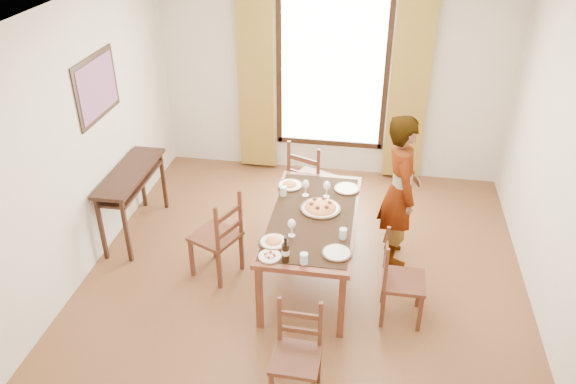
% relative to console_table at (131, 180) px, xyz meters
% --- Properties ---
extents(ground, '(5.00, 5.00, 0.00)m').
position_rel_console_table_xyz_m(ground, '(2.03, -0.60, -0.68)').
color(ground, '#482216').
rests_on(ground, ground).
extents(room_shell, '(4.60, 5.10, 2.74)m').
position_rel_console_table_xyz_m(room_shell, '(2.03, -0.47, 0.86)').
color(room_shell, beige).
rests_on(room_shell, ground).
extents(console_table, '(0.38, 1.20, 0.80)m').
position_rel_console_table_xyz_m(console_table, '(0.00, 0.00, 0.00)').
color(console_table, black).
rests_on(console_table, ground).
extents(dining_table, '(0.86, 1.72, 0.76)m').
position_rel_console_table_xyz_m(dining_table, '(2.10, -0.49, 0.00)').
color(dining_table, brown).
rests_on(dining_table, ground).
extents(chair_west, '(0.56, 0.56, 0.96)m').
position_rel_console_table_xyz_m(chair_west, '(1.15, -0.59, -0.24)').
color(chair_west, '#532C1B').
rests_on(chair_west, ground).
extents(chair_north, '(0.59, 0.59, 1.02)m').
position_rel_console_table_xyz_m(chair_north, '(1.93, 0.66, -0.21)').
color(chair_north, '#532C1B').
rests_on(chair_north, ground).
extents(chair_south, '(0.39, 0.39, 0.86)m').
position_rel_console_table_xyz_m(chair_south, '(2.17, -1.97, -0.29)').
color(chair_south, '#532C1B').
rests_on(chair_south, ground).
extents(chair_east, '(0.39, 0.39, 0.89)m').
position_rel_console_table_xyz_m(chair_east, '(2.97, -0.94, -0.27)').
color(chair_east, '#532C1B').
rests_on(chair_east, ground).
extents(man, '(0.76, 0.63, 1.66)m').
position_rel_console_table_xyz_m(man, '(2.93, -0.01, 0.15)').
color(man, gray).
rests_on(man, ground).
extents(plate_sw, '(0.27, 0.27, 0.05)m').
position_rel_console_table_xyz_m(plate_sw, '(1.81, -1.00, 0.10)').
color(plate_sw, silver).
rests_on(plate_sw, dining_table).
extents(plate_se, '(0.27, 0.27, 0.05)m').
position_rel_console_table_xyz_m(plate_se, '(2.39, -1.07, 0.10)').
color(plate_se, silver).
rests_on(plate_se, dining_table).
extents(plate_nw, '(0.27, 0.27, 0.05)m').
position_rel_console_table_xyz_m(plate_nw, '(1.78, 0.04, 0.10)').
color(plate_nw, silver).
rests_on(plate_nw, dining_table).
extents(plate_ne, '(0.27, 0.27, 0.05)m').
position_rel_console_table_xyz_m(plate_ne, '(2.39, 0.06, 0.10)').
color(plate_ne, silver).
rests_on(plate_ne, dining_table).
extents(pasta_platter, '(0.40, 0.40, 0.10)m').
position_rel_console_table_xyz_m(pasta_platter, '(2.16, -0.38, 0.12)').
color(pasta_platter, '#C86619').
rests_on(pasta_platter, dining_table).
extents(caprese_plate, '(0.20, 0.20, 0.04)m').
position_rel_console_table_xyz_m(caprese_plate, '(1.81, -1.22, 0.09)').
color(caprese_plate, silver).
rests_on(caprese_plate, dining_table).
extents(wine_glass_a, '(0.08, 0.08, 0.18)m').
position_rel_console_table_xyz_m(wine_glass_a, '(1.95, -0.87, 0.16)').
color(wine_glass_a, white).
rests_on(wine_glass_a, dining_table).
extents(wine_glass_b, '(0.08, 0.08, 0.18)m').
position_rel_console_table_xyz_m(wine_glass_b, '(2.19, -0.12, 0.16)').
color(wine_glass_b, white).
rests_on(wine_glass_b, dining_table).
extents(wine_glass_c, '(0.08, 0.08, 0.18)m').
position_rel_console_table_xyz_m(wine_glass_c, '(1.98, -0.13, 0.16)').
color(wine_glass_c, white).
rests_on(wine_glass_c, dining_table).
extents(tumbler_a, '(0.07, 0.07, 0.10)m').
position_rel_console_table_xyz_m(tumbler_a, '(2.42, -0.82, 0.12)').
color(tumbler_a, silver).
rests_on(tumbler_a, dining_table).
extents(tumbler_b, '(0.07, 0.07, 0.10)m').
position_rel_console_table_xyz_m(tumbler_b, '(1.75, -0.16, 0.12)').
color(tumbler_b, silver).
rests_on(tumbler_b, dining_table).
extents(tumbler_c, '(0.07, 0.07, 0.10)m').
position_rel_console_table_xyz_m(tumbler_c, '(2.12, -1.25, 0.12)').
color(tumbler_c, silver).
rests_on(tumbler_c, dining_table).
extents(wine_bottle, '(0.07, 0.07, 0.25)m').
position_rel_console_table_xyz_m(wine_bottle, '(1.96, -1.25, 0.20)').
color(wine_bottle, black).
rests_on(wine_bottle, dining_table).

